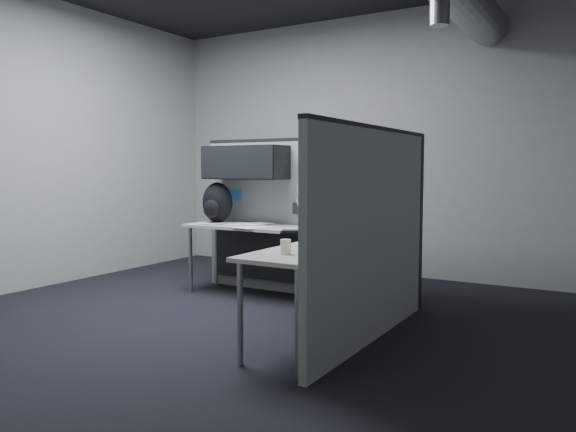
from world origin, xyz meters
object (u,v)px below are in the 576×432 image
Objects in this scene: desk at (297,244)px; monitor at (373,209)px; keyboard at (307,233)px; backpack at (217,203)px; phone at (317,245)px.

monitor is at bearing 26.75° from desk.
keyboard is (0.20, -0.16, 0.14)m from desk.
backpack reaches higher than desk.
keyboard reaches higher than desk.
keyboard is at bearing -127.61° from monitor.
backpack is (-1.86, 1.23, 0.18)m from phone.
keyboard is at bearing -10.80° from backpack.
monitor is 0.67m from keyboard.
phone is at bearing -82.85° from monitor.
keyboard is 0.91m from phone.
phone is 0.59× the size of backpack.
backpack is (-1.79, -0.01, -0.01)m from monitor.
backpack reaches higher than phone.
desk is 4.42× the size of monitor.
desk is at bearing 107.05° from phone.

